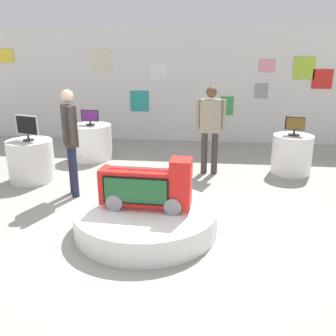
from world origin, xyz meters
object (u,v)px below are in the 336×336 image
tv_on_right_rear (27,127)px  shopper_browsing_rear (70,135)px  display_pedestal_right_rear (31,161)px  shopper_browsing_near_truck (210,124)px  tv_on_left_rear (295,126)px  main_display_pedestal (146,219)px  display_pedestal_left_rear (292,154)px  tv_on_center_rear (90,117)px  novelty_firetruck_tv (147,188)px  display_pedestal_center_rear (91,142)px

tv_on_right_rear → shopper_browsing_rear: 1.19m
display_pedestal_right_rear → shopper_browsing_near_truck: bearing=13.4°
tv_on_left_rear → main_display_pedestal: bearing=-131.8°
display_pedestal_left_rear → tv_on_center_rear: (-4.20, 0.55, 0.56)m
novelty_firetruck_tv → tv_on_center_rear: tv_on_center_rear is taller
novelty_firetruck_tv → display_pedestal_right_rear: (-2.46, 1.72, -0.23)m
tv_on_left_rear → shopper_browsing_rear: 4.13m
display_pedestal_right_rear → shopper_browsing_near_truck: (3.25, 0.77, 0.60)m
display_pedestal_center_rear → tv_on_center_rear: (0.00, -0.00, 0.56)m
tv_on_center_rear → shopper_browsing_near_truck: size_ratio=0.25×
display_pedestal_left_rear → display_pedestal_center_rear: (-4.20, 0.55, 0.00)m
tv_on_center_rear → main_display_pedestal: bearing=-61.1°
tv_on_left_rear → tv_on_right_rear: bearing=-168.5°
tv_on_right_rear → shopper_browsing_near_truck: (3.24, 0.78, -0.03)m
tv_on_center_rear → shopper_browsing_rear: bearing=-79.7°
tv_on_left_rear → novelty_firetruck_tv: bearing=-131.4°
display_pedestal_center_rear → display_pedestal_right_rear: size_ratio=1.10×
main_display_pedestal → novelty_firetruck_tv: size_ratio=1.58×
display_pedestal_center_rear → shopper_browsing_near_truck: shopper_browsing_near_truck is taller
novelty_firetruck_tv → display_pedestal_left_rear: bearing=48.6°
display_pedestal_center_rear → shopper_browsing_rear: bearing=-79.7°
display_pedestal_center_rear → display_pedestal_right_rear: 1.67m
novelty_firetruck_tv → shopper_browsing_rear: bearing=141.8°
display_pedestal_right_rear → display_pedestal_left_rear: bearing=11.5°
display_pedestal_center_rear → novelty_firetruck_tv: bearing=-60.9°
display_pedestal_left_rear → tv_on_left_rear: tv_on_left_rear is taller
tv_on_center_rear → shopper_browsing_near_truck: shopper_browsing_near_truck is taller
tv_on_right_rear → main_display_pedestal: bearing=-35.1°
novelty_firetruck_tv → tv_on_center_rear: size_ratio=2.91×
display_pedestal_left_rear → tv_on_left_rear: (0.00, -0.00, 0.56)m
tv_on_left_rear → display_pedestal_center_rear: 4.27m
main_display_pedestal → tv_on_center_rear: tv_on_center_rear is taller
tv_on_left_rear → tv_on_center_rear: 4.23m
display_pedestal_center_rear → tv_on_center_rear: tv_on_center_rear is taller
novelty_firetruck_tv → tv_on_center_rear: 3.74m
main_display_pedestal → shopper_browsing_near_truck: 2.74m
novelty_firetruck_tv → tv_on_right_rear: (-2.46, 1.72, 0.40)m
shopper_browsing_rear → display_pedestal_center_rear: bearing=100.3°
main_display_pedestal → display_pedestal_left_rear: (2.41, 2.70, 0.22)m
novelty_firetruck_tv → tv_on_right_rear: tv_on_right_rear is taller
novelty_firetruck_tv → shopper_browsing_near_truck: 2.64m
display_pedestal_right_rear → display_pedestal_center_rear: bearing=67.3°
display_pedestal_right_rear → shopper_browsing_rear: size_ratio=0.47×
shopper_browsing_near_truck → shopper_browsing_rear: shopper_browsing_rear is taller
display_pedestal_right_rear → shopper_browsing_rear: shopper_browsing_rear is taller
display_pedestal_right_rear → tv_on_right_rear: tv_on_right_rear is taller
tv_on_center_rear → shopper_browsing_near_truck: bearing=-16.3°
novelty_firetruck_tv → tv_on_center_rear: (-1.81, 3.26, 0.33)m
display_pedestal_left_rear → display_pedestal_center_rear: size_ratio=0.84×
shopper_browsing_near_truck → tv_on_left_rear: bearing=7.4°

